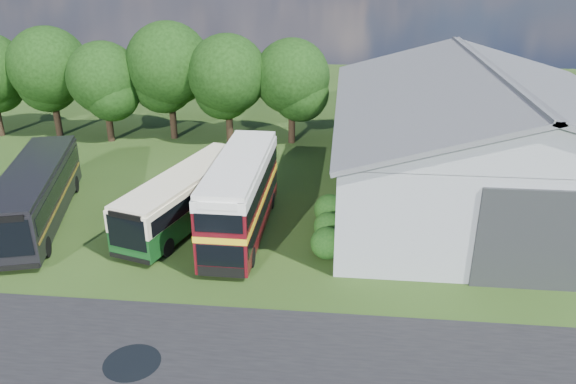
# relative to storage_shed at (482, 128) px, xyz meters

# --- Properties ---
(ground) EXTENTS (120.00, 120.00, 0.00)m
(ground) POSITION_rel_storage_shed_xyz_m (-15.00, -15.98, -4.17)
(ground) COLOR #1E3510
(ground) RESTS_ON ground
(asphalt_road) EXTENTS (60.00, 8.00, 0.02)m
(asphalt_road) POSITION_rel_storage_shed_xyz_m (-12.00, -18.98, -4.17)
(asphalt_road) COLOR black
(asphalt_road) RESTS_ON ground
(puddle) EXTENTS (2.20, 2.20, 0.01)m
(puddle) POSITION_rel_storage_shed_xyz_m (-16.50, -18.98, -4.17)
(puddle) COLOR black
(puddle) RESTS_ON ground
(storage_shed) EXTENTS (18.80, 24.80, 8.15)m
(storage_shed) POSITION_rel_storage_shed_xyz_m (0.00, 0.00, 0.00)
(storage_shed) COLOR gray
(storage_shed) RESTS_ON ground
(tree_left_a) EXTENTS (6.46, 6.46, 9.12)m
(tree_left_a) POSITION_rel_storage_shed_xyz_m (-33.00, 8.52, 1.71)
(tree_left_a) COLOR black
(tree_left_a) RESTS_ON ground
(tree_left_b) EXTENTS (5.78, 5.78, 8.16)m
(tree_left_b) POSITION_rel_storage_shed_xyz_m (-28.00, 7.52, 1.09)
(tree_left_b) COLOR black
(tree_left_b) RESTS_ON ground
(tree_mid) EXTENTS (6.80, 6.80, 9.60)m
(tree_mid) POSITION_rel_storage_shed_xyz_m (-23.00, 8.82, 2.02)
(tree_mid) COLOR black
(tree_mid) RESTS_ON ground
(tree_right_a) EXTENTS (6.26, 6.26, 8.83)m
(tree_right_a) POSITION_rel_storage_shed_xyz_m (-18.00, 7.82, 1.52)
(tree_right_a) COLOR black
(tree_right_a) RESTS_ON ground
(tree_right_b) EXTENTS (5.98, 5.98, 8.45)m
(tree_right_b) POSITION_rel_storage_shed_xyz_m (-13.00, 8.62, 1.27)
(tree_right_b) COLOR black
(tree_right_b) RESTS_ON ground
(shrub_front) EXTENTS (1.70, 1.70, 1.70)m
(shrub_front) POSITION_rel_storage_shed_xyz_m (-9.40, -9.98, -4.17)
(shrub_front) COLOR #194714
(shrub_front) RESTS_ON ground
(shrub_mid) EXTENTS (1.60, 1.60, 1.60)m
(shrub_mid) POSITION_rel_storage_shed_xyz_m (-9.40, -7.98, -4.17)
(shrub_mid) COLOR #194714
(shrub_mid) RESTS_ON ground
(shrub_back) EXTENTS (1.80, 1.80, 1.80)m
(shrub_back) POSITION_rel_storage_shed_xyz_m (-9.40, -5.98, -4.17)
(shrub_back) COLOR #194714
(shrub_back) RESTS_ON ground
(bus_green_single) EXTENTS (5.57, 11.32, 3.05)m
(bus_green_single) POSITION_rel_storage_shed_xyz_m (-17.58, -6.73, -2.54)
(bus_green_single) COLOR black
(bus_green_single) RESTS_ON ground
(bus_maroon_double) EXTENTS (2.78, 10.34, 4.43)m
(bus_maroon_double) POSITION_rel_storage_shed_xyz_m (-14.22, -7.88, -1.96)
(bus_maroon_double) COLOR black
(bus_maroon_double) RESTS_ON ground
(bus_dark_single) EXTENTS (6.01, 12.51, 3.36)m
(bus_dark_single) POSITION_rel_storage_shed_xyz_m (-26.13, -7.70, -2.37)
(bus_dark_single) COLOR black
(bus_dark_single) RESTS_ON ground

